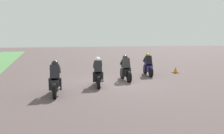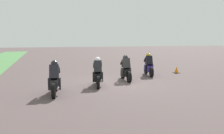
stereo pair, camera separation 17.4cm
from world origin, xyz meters
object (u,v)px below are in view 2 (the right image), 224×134
rider_lane_a (149,66)px  rider_lane_d (55,81)px  rider_lane_b (126,70)px  traffic_cone (176,70)px  rider_lane_c (98,74)px

rider_lane_a → rider_lane_d: 7.23m
rider_lane_b → traffic_cone: 4.85m
rider_lane_a → rider_lane_d: same height
rider_lane_d → traffic_cone: 9.60m
rider_lane_c → rider_lane_d: size_ratio=0.99×
rider_lane_a → rider_lane_c: size_ratio=1.00×
rider_lane_d → traffic_cone: size_ratio=4.27×
rider_lane_a → rider_lane_c: same height
rider_lane_a → rider_lane_c: bearing=130.6°
rider_lane_a → rider_lane_b: size_ratio=0.99×
rider_lane_b → rider_lane_c: same height
rider_lane_d → traffic_cone: rider_lane_d is taller
rider_lane_d → rider_lane_c: bearing=-54.4°
rider_lane_a → rider_lane_d: bearing=130.3°
rider_lane_a → rider_lane_c: (-2.30, 4.06, 0.00)m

